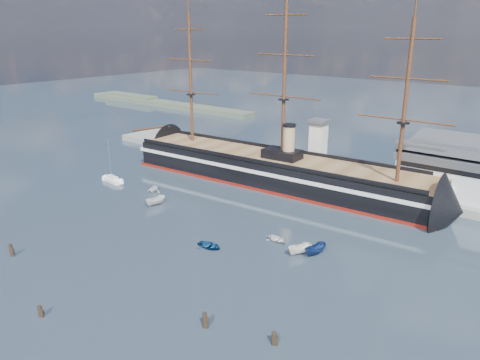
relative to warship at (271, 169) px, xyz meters
The scene contains 16 objects.
ground 20.86m from the warship, 77.77° to the right, with size 600.00×600.00×0.00m, color #2B3A46.
quay 21.86m from the warship, 48.14° to the left, with size 180.00×18.00×2.00m, color slate.
quay_tower 15.98m from the warship, 60.57° to the left, with size 5.00×5.00×15.00m.
shoreline 154.37m from the warship, 150.93° to the left, with size 120.00×10.00×4.00m.
warship is the anchor object (origin of this frame).
sailboat 44.87m from the warship, 142.15° to the right, with size 7.92×3.46×12.25m.
motorboat_a 34.52m from the warship, 110.13° to the right, with size 6.69×2.45×2.68m, color silver.
motorboat_b 43.94m from the warship, 70.65° to the right, with size 3.25×1.30×1.51m, color navy.
motorboat_c 44.24m from the warship, 47.31° to the right, with size 6.19×2.27×2.48m, color white.
motorboat_d 32.68m from the warship, 127.15° to the right, with size 6.69×2.90×2.45m, color white.
motorboat_e 38.57m from the warship, 52.53° to the right, with size 2.99×1.20×1.39m, color silver.
motorboat_f 44.83m from the warship, 43.54° to the right, with size 6.49×2.38×2.60m, color navy.
piling_near_left 68.93m from the warship, 100.72° to the right, with size 0.64×0.64×3.19m, color black.
piling_near_mid 75.32m from the warship, 82.19° to the right, with size 0.64×0.64×2.55m, color black.
piling_near_right 68.65m from the warship, 62.70° to the right, with size 0.64×0.64×3.19m, color black.
piling_far_right 71.25m from the warship, 54.34° to the right, with size 0.64×0.64×2.73m, color black.
Camera 1 is at (67.59, -43.02, 41.63)m, focal length 35.00 mm.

